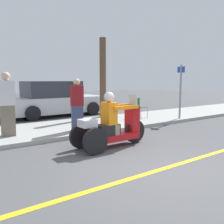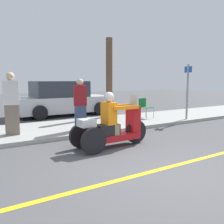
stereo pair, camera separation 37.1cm
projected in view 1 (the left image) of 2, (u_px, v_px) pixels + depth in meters
name	position (u px, v px, depth m)	size (l,w,h in m)	color
ground_plane	(161.00, 169.00, 4.76)	(60.00, 60.00, 0.00)	#4C4C4F
lane_stripe	(168.00, 167.00, 4.88)	(24.00, 0.12, 0.01)	gold
sidewalk_strip	(60.00, 129.00, 8.44)	(28.00, 2.80, 0.12)	#9E9E99
motorcycle_trike	(112.00, 127.00, 6.31)	(2.10, 0.75, 1.41)	black
spectator_mid_group	(7.00, 105.00, 7.00)	(0.47, 0.35, 1.80)	#726656
spectator_by_tree	(77.00, 106.00, 7.73)	(0.44, 0.34, 1.62)	#38476B
folding_chair_curbside	(138.00, 106.00, 10.50)	(0.52, 0.52, 0.82)	#A5A8AD
parked_car_lot_far	(55.00, 100.00, 11.91)	(4.54, 2.06, 1.65)	silver
tree_trunk	(103.00, 78.00, 10.66)	(0.28, 0.28, 3.35)	brown
street_sign	(180.00, 89.00, 10.18)	(0.08, 0.36, 2.20)	gray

